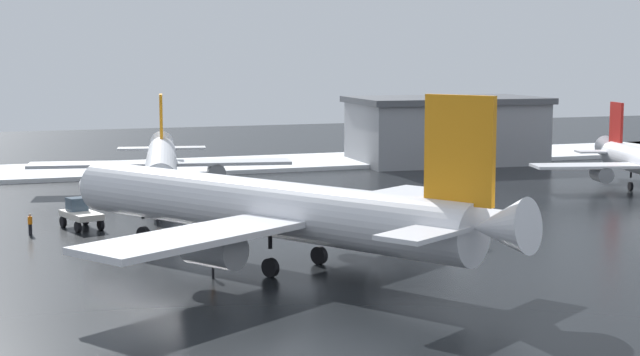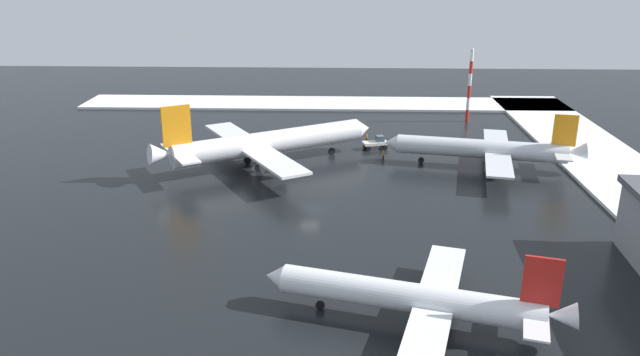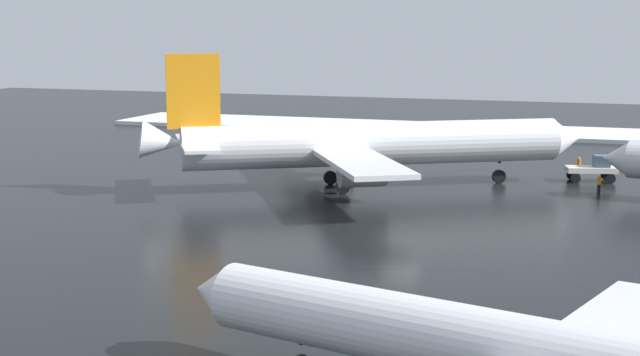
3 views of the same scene
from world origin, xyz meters
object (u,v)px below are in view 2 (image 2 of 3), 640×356
at_px(pushback_tug, 376,142).
at_px(antenna_mast, 470,86).
at_px(ground_crew_mid_apron, 367,138).
at_px(airplane_distant_tail, 265,143).
at_px(ground_crew_near_tug, 255,152).
at_px(airplane_far_rear, 485,149).
at_px(ground_crew_beside_wing, 383,155).
at_px(airplane_parked_starboard, 416,298).

relative_size(pushback_tug, antenna_mast, 0.32).
distance_m(ground_crew_mid_apron, antenna_mast, 29.03).
xyz_separation_m(pushback_tug, ground_crew_mid_apron, (4.16, 1.67, -0.31)).
height_order(airplane_distant_tail, pushback_tug, airplane_distant_tail).
bearing_deg(antenna_mast, ground_crew_near_tug, 122.65).
distance_m(airplane_far_rear, ground_crew_mid_apron, 24.31).
relative_size(ground_crew_beside_wing, antenna_mast, 0.11).
distance_m(airplane_distant_tail, ground_crew_beside_wing, 20.89).
xyz_separation_m(airplane_far_rear, airplane_parked_starboard, (-48.82, 16.99, -0.30)).
distance_m(airplane_far_rear, ground_crew_beside_wing, 17.43).
bearing_deg(airplane_far_rear, pushback_tug, -18.87).
bearing_deg(airplane_far_rear, ground_crew_beside_wing, -0.80).
bearing_deg(airplane_far_rear, antenna_mast, -84.25).
height_order(ground_crew_near_tug, antenna_mast, antenna_mast).
distance_m(ground_crew_near_tug, antenna_mast, 51.06).
distance_m(ground_crew_near_tug, ground_crew_mid_apron, 22.61).
bearing_deg(airplane_distant_tail, airplane_far_rear, -30.42).
xyz_separation_m(pushback_tug, antenna_mast, (21.27, -20.74, 6.58)).
distance_m(airplane_distant_tail, ground_crew_near_tug, 5.96).
bearing_deg(ground_crew_mid_apron, pushback_tug, 68.03).
xyz_separation_m(airplane_parked_starboard, antenna_mast, (80.36, -19.96, 4.89)).
relative_size(airplane_far_rear, ground_crew_near_tug, 19.38).
distance_m(pushback_tug, antenna_mast, 30.43).
distance_m(airplane_parked_starboard, pushback_tug, 59.11).
relative_size(airplane_parked_starboard, pushback_tug, 5.91).
bearing_deg(pushback_tug, ground_crew_mid_apron, 95.86).
xyz_separation_m(pushback_tug, ground_crew_near_tug, (-6.02, 21.85, -0.31)).
relative_size(ground_crew_near_tug, antenna_mast, 0.11).
distance_m(pushback_tug, ground_crew_near_tug, 22.67).
distance_m(ground_crew_beside_wing, antenna_mast, 34.99).
height_order(airplane_distant_tail, ground_crew_beside_wing, airplane_distant_tail).
bearing_deg(ground_crew_mid_apron, airplane_far_rear, 99.63).
bearing_deg(ground_crew_beside_wing, pushback_tug, 143.86).
height_order(airplane_far_rear, ground_crew_beside_wing, airplane_far_rear).
relative_size(ground_crew_near_tug, ground_crew_mid_apron, 1.00).
bearing_deg(ground_crew_beside_wing, airplane_distant_tail, -122.78).
distance_m(airplane_far_rear, airplane_parked_starboard, 51.69).
relative_size(airplane_distant_tail, airplane_parked_starboard, 1.24).
bearing_deg(airplane_distant_tail, antenna_mast, 7.52).
bearing_deg(antenna_mast, airplane_parked_starboard, 166.05).
height_order(airplane_parked_starboard, ground_crew_near_tug, airplane_parked_starboard).
relative_size(airplane_far_rear, ground_crew_beside_wing, 19.38).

